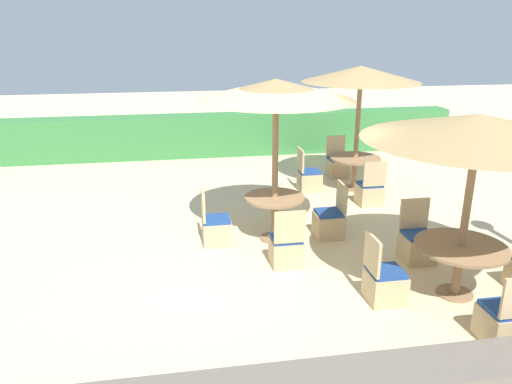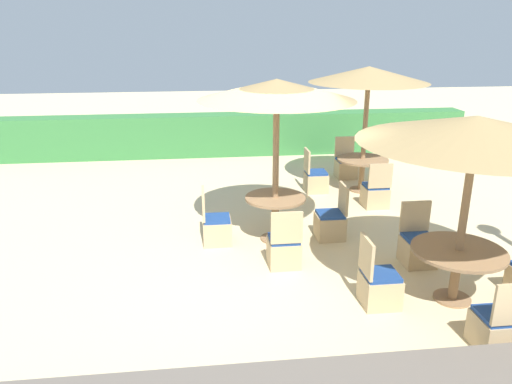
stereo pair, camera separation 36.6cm
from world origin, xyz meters
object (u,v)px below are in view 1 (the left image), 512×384
at_px(patio_chair_front_right_south, 504,322).
at_px(patio_chair_center_east, 330,222).
at_px(patio_chair_back_right_south, 370,192).
at_px(patio_chair_front_right_west, 384,283).
at_px(round_table_front_right, 460,255).
at_px(patio_chair_center_west, 216,229).
at_px(round_table_back_right, 355,164).
at_px(patio_chair_front_right_north, 417,244).
at_px(patio_chair_back_right_west, 309,179).
at_px(parasol_back_right, 361,75).
at_px(patio_chair_back_right_north, 337,165).
at_px(parasol_center, 276,90).
at_px(parasol_front_right, 479,128).
at_px(round_table_center, 275,207).
at_px(patio_chair_center_south, 286,249).

height_order(patio_chair_front_right_south, patio_chair_center_east, same).
distance_m(patio_chair_back_right_south, patio_chair_front_right_west, 3.69).
height_order(round_table_front_right, patio_chair_center_west, patio_chair_center_west).
relative_size(round_table_back_right, patio_chair_front_right_north, 1.16).
bearing_deg(patio_chair_center_east, patio_chair_back_right_west, -6.93).
bearing_deg(parasol_back_right, patio_chair_back_right_north, 93.03).
distance_m(round_table_back_right, parasol_center, 3.75).
bearing_deg(round_table_back_right, patio_chair_front_right_west, -105.39).
bearing_deg(parasol_back_right, parasol_front_right, -92.78).
xyz_separation_m(round_table_back_right, patio_chair_back_right_west, (-1.00, 0.06, -0.30)).
relative_size(parasol_front_right, patio_chair_front_right_west, 3.01).
bearing_deg(patio_chair_back_right_north, patio_chair_back_right_south, 90.25).
distance_m(parasol_front_right, patio_chair_center_east, 3.12).
bearing_deg(round_table_back_right, patio_chair_back_right_west, 176.83).
bearing_deg(round_table_back_right, parasol_center, -134.01).
xyz_separation_m(round_table_back_right, patio_chair_center_east, (-1.30, -2.36, -0.30)).
distance_m(patio_chair_back_right_west, patio_chair_front_right_west, 4.55).
relative_size(patio_chair_back_right_north, patio_chair_front_right_south, 1.00).
relative_size(patio_chair_back_right_south, patio_chair_center_east, 1.00).
xyz_separation_m(patio_chair_front_right_south, patio_chair_center_west, (-2.96, 3.22, 0.00)).
bearing_deg(round_table_back_right, round_table_front_right, -92.78).
bearing_deg(round_table_center, patio_chair_center_west, -178.98).
distance_m(patio_chair_back_right_south, patio_chair_front_right_north, 2.46).
xyz_separation_m(patio_chair_back_right_west, patio_chair_center_east, (-0.29, -2.42, 0.00)).
relative_size(patio_chair_back_right_south, patio_chair_center_south, 1.00).
height_order(parasol_front_right, patio_chair_front_right_north, parasol_front_right).
distance_m(round_table_back_right, round_table_front_right, 4.50).
xyz_separation_m(round_table_back_right, patio_chair_front_right_west, (-1.24, -4.49, -0.30)).
distance_m(round_table_front_right, patio_chair_front_right_south, 1.11).
relative_size(parasol_back_right, patio_chair_center_south, 2.82).
height_order(parasol_back_right, patio_chair_center_east, parasol_back_right).
bearing_deg(patio_chair_center_west, round_table_front_right, 54.34).
xyz_separation_m(round_table_back_right, parasol_front_right, (-0.22, -4.50, 1.70)).
relative_size(patio_chair_front_right_west, patio_chair_center_south, 1.00).
bearing_deg(patio_chair_front_right_west, patio_chair_center_south, -139.86).
distance_m(patio_chair_back_right_west, round_table_front_right, 4.63).
xyz_separation_m(parasol_center, round_table_center, (-0.00, 0.00, -1.90)).
bearing_deg(round_table_front_right, round_table_back_right, 87.22).
height_order(patio_chair_back_right_north, patio_chair_back_right_south, same).
relative_size(round_table_back_right, patio_chair_back_right_north, 1.16).
distance_m(patio_chair_back_right_west, patio_chair_front_right_south, 5.66).
relative_size(round_table_back_right, patio_chair_center_west, 1.16).
distance_m(round_table_front_right, patio_chair_front_right_north, 1.10).
height_order(patio_chair_back_right_north, parasol_center, parasol_center).
bearing_deg(round_table_back_right, patio_chair_back_right_south, -92.48).
xyz_separation_m(round_table_front_right, patio_chair_center_west, (-3.01, 2.16, -0.33)).
relative_size(patio_chair_center_east, patio_chair_center_south, 1.00).
xyz_separation_m(patio_chair_back_right_south, round_table_center, (-2.20, -1.32, 0.32)).
distance_m(patio_chair_back_right_south, round_table_front_right, 3.52).
relative_size(parasol_front_right, patio_chair_center_east, 3.01).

